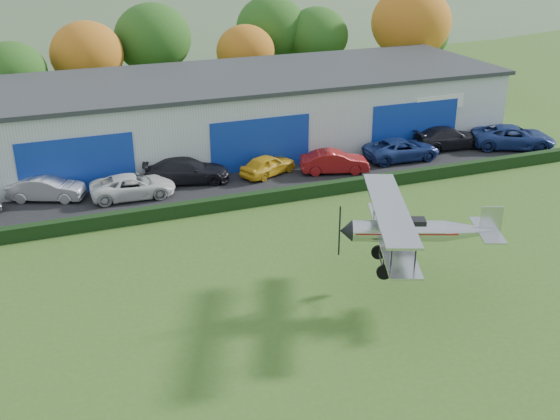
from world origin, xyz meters
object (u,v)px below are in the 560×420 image
object	(u,v)px
car_1	(46,188)
car_6	(402,149)
car_2	(133,186)
car_5	(334,162)
car_7	(448,138)
biplane	(412,229)
hangar	(233,110)
car_3	(187,170)
car_8	(513,137)
car_4	(268,165)

from	to	relation	value
car_1	car_6	distance (m)	24.00
car_2	car_5	world-z (taller)	car_5
car_2	car_5	xyz separation A→B (m)	(13.41, -0.47, 0.04)
car_2	car_1	bearing A→B (deg)	76.05
car_1	car_7	bearing A→B (deg)	-68.24
biplane	car_6	bearing A→B (deg)	81.79
hangar	car_3	xyz separation A→B (m)	(-5.32, -6.63, -1.81)
car_3	car_6	world-z (taller)	car_3
car_7	biplane	xyz separation A→B (m)	(-13.87, -17.41, 2.43)
car_5	car_7	world-z (taller)	car_7
car_6	car_8	xyz separation A→B (m)	(9.13, -0.67, 0.08)
car_2	car_8	xyz separation A→B (m)	(28.13, -0.43, 0.13)
hangar	biplane	xyz separation A→B (m)	(0.63, -24.13, 0.63)
car_3	car_5	distance (m)	9.88
biplane	car_2	bearing A→B (deg)	142.33
car_4	car_6	xyz separation A→B (m)	(9.92, -0.47, 0.06)
car_2	car_3	xyz separation A→B (m)	(3.70, 1.35, 0.08)
car_3	car_8	world-z (taller)	car_8
car_6	car_7	size ratio (longest dim) A/B	0.99
car_2	car_3	distance (m)	3.94
car_1	car_3	distance (m)	8.68
car_6	biplane	world-z (taller)	biplane
car_4	car_8	bearing A→B (deg)	-118.41
hangar	car_5	bearing A→B (deg)	-62.50
car_3	car_4	world-z (taller)	car_3
biplane	car_4	bearing A→B (deg)	113.43
car_2	car_6	world-z (taller)	car_6
car_3	car_6	size ratio (longest dim) A/B	1.01
car_7	car_4	bearing A→B (deg)	94.98
car_4	car_5	size ratio (longest dim) A/B	0.90
car_1	car_2	size ratio (longest dim) A/B	0.89
car_8	car_2	bearing A→B (deg)	113.77
car_5	car_3	bearing A→B (deg)	95.52
car_5	car_4	bearing A→B (deg)	90.92
car_3	car_4	bearing A→B (deg)	-83.38
car_3	biplane	world-z (taller)	biplane
hangar	car_4	size ratio (longest dim) A/B	9.95
car_4	car_6	bearing A→B (deg)	-117.71
car_2	car_8	bearing A→B (deg)	-88.36
hangar	car_3	world-z (taller)	hangar
hangar	car_7	bearing A→B (deg)	-24.87
car_2	car_8	size ratio (longest dim) A/B	0.85
car_8	car_7	bearing A→B (deg)	94.58
car_2	car_6	xyz separation A→B (m)	(19.00, 0.24, 0.04)
hangar	car_5	xyz separation A→B (m)	(4.39, -8.44, -1.86)
car_6	biplane	distance (m)	19.03
biplane	car_5	bearing A→B (deg)	98.01
car_3	biplane	size ratio (longest dim) A/B	0.68
car_4	car_8	size ratio (longest dim) A/B	0.68
car_1	car_6	bearing A→B (deg)	-70.75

